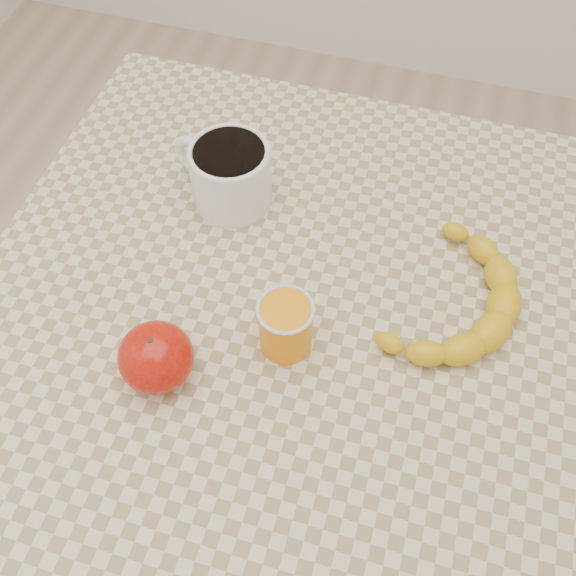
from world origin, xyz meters
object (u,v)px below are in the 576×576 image
(banana, at_px, (453,300))
(apple, at_px, (156,357))
(coffee_mug, at_px, (229,172))
(orange_juice_glass, at_px, (286,325))
(table, at_px, (288,331))

(banana, bearing_deg, apple, -124.45)
(coffee_mug, xyz_separation_m, apple, (0.01, -0.28, -0.01))
(orange_juice_glass, xyz_separation_m, banana, (0.18, 0.10, -0.02))
(apple, bearing_deg, banana, 30.59)
(apple, bearing_deg, table, 52.15)
(banana, bearing_deg, table, -143.78)
(coffee_mug, distance_m, banana, 0.34)
(orange_juice_glass, height_order, apple, apple)
(table, bearing_deg, banana, 11.26)
(coffee_mug, xyz_separation_m, banana, (0.32, -0.10, -0.03))
(apple, distance_m, banana, 0.36)
(apple, relative_size, banana, 0.28)
(orange_juice_glass, relative_size, banana, 0.25)
(table, height_order, coffee_mug, coffee_mug)
(table, height_order, orange_juice_glass, orange_juice_glass)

